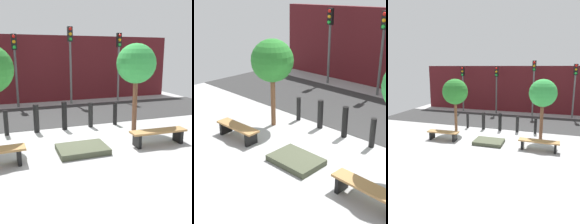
# 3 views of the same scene
# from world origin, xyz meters

# --- Properties ---
(ground_plane) EXTENTS (18.00, 18.00, 0.00)m
(ground_plane) POSITION_xyz_m (0.00, 0.00, 0.00)
(ground_plane) COLOR #9D9D9D
(road_strip) EXTENTS (18.00, 4.16, 0.01)m
(road_strip) POSITION_xyz_m (0.00, 3.68, 0.01)
(road_strip) COLOR #2E2E2E
(road_strip) RESTS_ON ground
(building_facade) EXTENTS (16.20, 0.50, 3.78)m
(building_facade) POSITION_xyz_m (0.00, 7.35, 1.89)
(building_facade) COLOR #511419
(building_facade) RESTS_ON ground
(bench_left) EXTENTS (1.65, 0.51, 0.46)m
(bench_left) POSITION_xyz_m (-2.40, -1.17, 0.33)
(bench_left) COLOR black
(bench_left) RESTS_ON ground
(bench_right) EXTENTS (1.82, 0.49, 0.47)m
(bench_right) POSITION_xyz_m (2.40, -1.17, 0.34)
(bench_right) COLOR black
(bench_right) RESTS_ON ground
(planter_bed) EXTENTS (1.43, 1.02, 0.17)m
(planter_bed) POSITION_xyz_m (0.00, -0.97, 0.08)
(planter_bed) COLOR #444936
(planter_bed) RESTS_ON ground
(tree_behind_left_bench) EXTENTS (1.45, 1.45, 3.06)m
(tree_behind_left_bench) POSITION_xyz_m (-2.40, 0.41, 2.31)
(tree_behind_left_bench) COLOR brown
(tree_behind_left_bench) RESTS_ON ground
(tree_behind_right_bench) EXTENTS (1.39, 1.39, 3.13)m
(tree_behind_right_bench) POSITION_xyz_m (2.40, 0.41, 2.40)
(tree_behind_right_bench) COLOR brown
(tree_behind_right_bench) RESTS_ON ground
(bollard_far_left) EXTENTS (0.15, 0.15, 0.88)m
(bollard_far_left) POSITION_xyz_m (-2.05, 1.35, 0.44)
(bollard_far_left) COLOR black
(bollard_far_left) RESTS_ON ground
(bollard_left) EXTENTS (0.20, 0.20, 1.02)m
(bollard_left) POSITION_xyz_m (-1.02, 1.35, 0.51)
(bollard_left) COLOR black
(bollard_left) RESTS_ON ground
(bollard_center) EXTENTS (0.19, 0.19, 1.05)m
(bollard_center) POSITION_xyz_m (0.00, 1.35, 0.53)
(bollard_center) COLOR black
(bollard_center) RESTS_ON ground
(bollard_right) EXTENTS (0.18, 0.18, 0.95)m
(bollard_right) POSITION_xyz_m (1.02, 1.35, 0.47)
(bollard_right) COLOR black
(bollard_right) RESTS_ON ground
(bollard_far_right) EXTENTS (0.16, 0.16, 0.90)m
(bollard_far_right) POSITION_xyz_m (2.05, 1.35, 0.45)
(bollard_far_right) COLOR black
(bollard_far_right) RESTS_ON ground
(traffic_light_west) EXTENTS (0.28, 0.27, 3.73)m
(traffic_light_west) POSITION_xyz_m (-4.32, 6.05, 2.57)
(traffic_light_west) COLOR #545454
(traffic_light_west) RESTS_ON ground
(traffic_light_mid_west) EXTENTS (0.28, 0.27, 3.73)m
(traffic_light_mid_west) POSITION_xyz_m (-1.44, 6.05, 2.57)
(traffic_light_mid_west) COLOR #4B4B4B
(traffic_light_mid_west) RESTS_ON ground
(traffic_light_mid_east) EXTENTS (0.28, 0.27, 4.17)m
(traffic_light_mid_east) POSITION_xyz_m (1.44, 6.05, 2.85)
(traffic_light_mid_east) COLOR #5E5E5E
(traffic_light_mid_east) RESTS_ON ground
(traffic_light_east) EXTENTS (0.28, 0.27, 3.91)m
(traffic_light_east) POSITION_xyz_m (4.32, 6.05, 2.69)
(traffic_light_east) COLOR slate
(traffic_light_east) RESTS_ON ground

